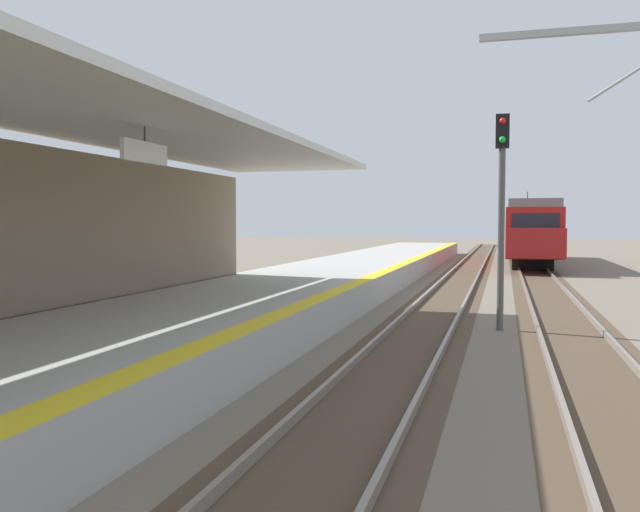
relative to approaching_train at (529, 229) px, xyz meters
The scene contains 5 objects.
station_platform 28.88m from the approaching_train, 105.70° to the right, with size 5.00×80.00×0.91m.
track_pair_nearest_platform 24.09m from the approaching_train, 98.16° to the right, with size 2.34×120.00×0.16m.
track_pair_middle 23.85m from the approaching_train, 90.01° to the right, with size 2.34×120.00×0.16m.
approaching_train is the anchor object (origin of this frame).
rail_signal_post 27.29m from the approaching_train, 93.36° to the right, with size 0.32×0.34×5.20m.
Camera 1 is at (3.78, 0.26, 2.61)m, focal length 36.49 mm.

